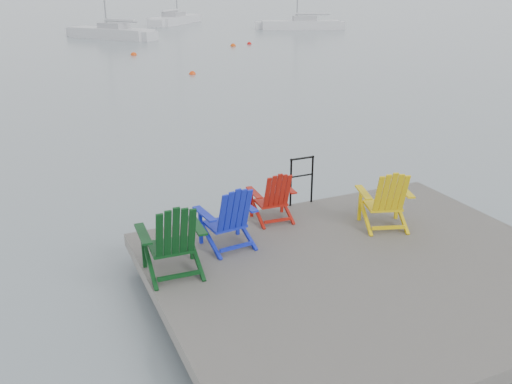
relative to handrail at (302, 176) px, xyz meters
name	(u,v)px	position (x,y,z in m)	size (l,w,h in m)	color
ground	(364,295)	(-0.25, -2.45, -1.04)	(400.00, 400.00, 0.00)	slate
dock	(366,275)	(-0.25, -2.45, -0.69)	(6.00, 5.00, 1.40)	#322F2C
handrail	(302,176)	(0.00, 0.00, 0.00)	(0.48, 0.04, 0.90)	black
chair_green	(173,238)	(-2.86, -1.55, 0.02)	(0.92, 0.86, 1.11)	black
chair_blue	(229,216)	(-1.85, -1.08, -0.02)	(0.88, 0.82, 1.03)	#111FB1
chair_red	(273,196)	(-0.80, -0.47, -0.08)	(0.76, 0.71, 0.91)	#9B140B
chair_yellow	(386,198)	(0.76, -1.48, -0.02)	(0.98, 0.94, 1.04)	gold
sailboat_near	(111,34)	(3.46, 38.46, -0.69)	(6.11, 7.38, 10.68)	silver
sailboat_mid	(176,20)	(12.90, 52.17, -0.69)	(7.72, 8.47, 12.49)	silver
sailboat_far	(301,25)	(21.89, 40.04, -0.69)	(7.63, 4.58, 10.40)	silver
buoy_a	(192,74)	(3.77, 18.16, -1.04)	(0.34, 0.34, 0.34)	#EA400D
buoy_b	(134,55)	(2.73, 26.85, -1.04)	(0.39, 0.39, 0.39)	#DB410C
buoy_c	(233,46)	(10.34, 28.99, -1.04)	(0.40, 0.40, 0.40)	#D0450C
buoy_d	(249,44)	(11.92, 29.72, -1.04)	(0.35, 0.35, 0.35)	#BD0E0B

